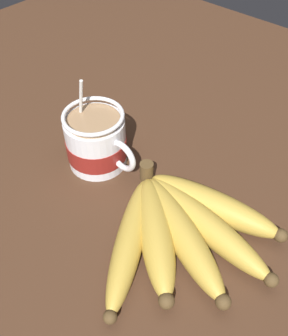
% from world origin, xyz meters
% --- Properties ---
extents(table, '(1.31, 1.31, 0.04)m').
position_xyz_m(table, '(0.00, 0.00, 0.02)').
color(table, '#422819').
rests_on(table, ground).
extents(coffee_mug, '(0.13, 0.09, 0.14)m').
position_xyz_m(coffee_mug, '(-0.04, 0.03, 0.08)').
color(coffee_mug, silver).
rests_on(coffee_mug, table).
extents(banana_bunch, '(0.24, 0.24, 0.04)m').
position_xyz_m(banana_bunch, '(0.14, -0.00, 0.06)').
color(banana_bunch, '#4C381E').
rests_on(banana_bunch, table).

